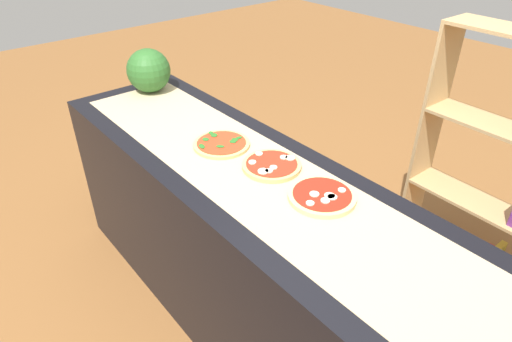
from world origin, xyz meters
The scene contains 8 objects.
ground_plane centered at (0.00, 0.00, 0.00)m, with size 12.00×12.00×0.00m, color brown.
counter centered at (0.00, 0.00, 0.47)m, with size 2.61×0.70×0.94m, color black.
parchment_paper centered at (0.00, 0.00, 0.95)m, with size 2.42×0.51×0.00m, color tan.
pizza_spinach_0 centered at (-0.30, 0.04, 0.96)m, with size 0.27×0.27×0.02m.
pizza_mozzarella_1 centered at (0.00, 0.09, 0.96)m, with size 0.26×0.26×0.03m.
pizza_mozzarella_2 centered at (0.30, 0.09, 0.96)m, with size 0.27×0.27×0.03m.
watermelon centered at (-1.14, 0.11, 1.07)m, with size 0.26×0.26×0.26m, color #2D6628.
bookshelf centered at (0.56, 1.24, 0.67)m, with size 0.76×0.26×1.44m.
Camera 1 is at (1.23, -1.03, 1.99)m, focal length 30.99 mm.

